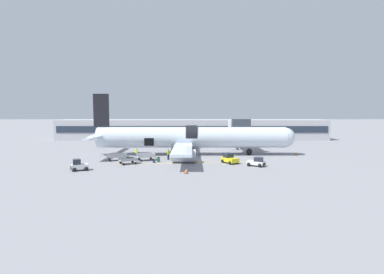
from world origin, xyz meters
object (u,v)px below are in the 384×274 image
ground_crew_loader_b (169,154)px  baggage_cart_empty (130,160)px  baggage_tug_lead (231,159)px  suitcase_on_tarmac_spare (160,160)px  baggage_tug_rear (80,166)px  baggage_cart_queued (118,157)px  baggage_tug_mid (258,162)px  suitcase_on_tarmac_upright (155,161)px  ground_crew_driver (138,153)px  ground_crew_loader_a (169,153)px  airplane (190,138)px  baggage_cart_loading (148,157)px

ground_crew_loader_b → baggage_cart_empty: bearing=-145.3°
baggage_tug_lead → suitcase_on_tarmac_spare: bearing=175.1°
baggage_tug_rear → baggage_cart_queued: baggage_tug_rear is taller
baggage_tug_mid → suitcase_on_tarmac_upright: size_ratio=4.94×
ground_crew_loader_b → ground_crew_driver: size_ratio=1.04×
ground_crew_driver → ground_crew_loader_a: bearing=-1.8°
airplane → ground_crew_driver: size_ratio=22.38×
baggage_cart_empty → ground_crew_loader_a: size_ratio=2.31×
ground_crew_driver → suitcase_on_tarmac_upright: size_ratio=3.00×
baggage_tug_lead → ground_crew_loader_b: size_ratio=1.78×
baggage_tug_lead → suitcase_on_tarmac_spare: baggage_tug_lead is taller
baggage_tug_rear → baggage_cart_empty: size_ratio=0.73×
baggage_cart_queued → ground_crew_loader_a: (8.26, 2.54, 0.24)m
ground_crew_loader_a → airplane: bearing=47.1°
baggage_cart_empty → ground_crew_driver: 5.97m
baggage_tug_lead → ground_crew_loader_b: 10.46m
baggage_tug_lead → baggage_tug_mid: size_ratio=1.12×
ground_crew_loader_b → ground_crew_driver: (-5.70, 1.90, -0.03)m
baggage_tug_rear → ground_crew_loader_b: size_ratio=1.46×
baggage_tug_mid → baggage_cart_loading: 17.93m
baggage_tug_lead → baggage_tug_mid: bearing=-35.3°
baggage_cart_loading → ground_crew_loader_a: (3.40, 2.45, 0.22)m
ground_crew_loader_b → ground_crew_loader_a: bearing=95.4°
baggage_tug_rear → baggage_cart_empty: 7.70m
ground_crew_loader_a → suitcase_on_tarmac_upright: ground_crew_loader_a is taller
baggage_tug_mid → ground_crew_loader_a: size_ratio=1.85×
baggage_cart_empty → suitcase_on_tarmac_spare: (4.47, 1.68, -0.16)m
baggage_cart_queued → suitcase_on_tarmac_spare: bearing=-12.6°
airplane → ground_crew_driver: 10.10m
suitcase_on_tarmac_upright → baggage_tug_rear: bearing=-146.9°
airplane → baggage_tug_mid: size_ratio=13.59×
baggage_cart_loading → suitcase_on_tarmac_upright: baggage_cart_loading is taller
baggage_cart_loading → suitcase_on_tarmac_spare: size_ratio=4.46×
baggage_tug_rear → ground_crew_loader_b: bearing=38.5°
ground_crew_driver → suitcase_on_tarmac_spare: size_ratio=2.01×
baggage_tug_lead → baggage_tug_mid: 4.51m
baggage_cart_empty → ground_crew_loader_b: 7.13m
baggage_cart_loading → suitcase_on_tarmac_upright: (1.53, -2.26, -0.35)m
airplane → baggage_tug_lead: (6.48, -8.95, -2.49)m
airplane → baggage_tug_mid: bearing=-48.7°
baggage_tug_rear → ground_crew_driver: (5.87, 11.11, 0.26)m
airplane → baggage_cart_queued: 13.72m
baggage_tug_rear → baggage_tug_lead: bearing=15.3°
baggage_cart_queued → ground_crew_loader_a: ground_crew_loader_a is taller
baggage_tug_mid → suitcase_on_tarmac_upright: baggage_tug_mid is taller
baggage_cart_queued → suitcase_on_tarmac_upright: (6.39, -2.18, -0.34)m
ground_crew_driver → suitcase_on_tarmac_upright: bearing=-53.2°
baggage_tug_rear → baggage_cart_loading: size_ratio=0.68×
airplane → suitcase_on_tarmac_spare: airplane is taller
suitcase_on_tarmac_spare → baggage_cart_loading: bearing=142.9°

